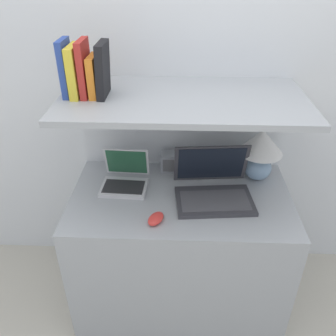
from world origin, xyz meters
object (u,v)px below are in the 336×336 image
Objects in this scene: laptop_small at (125,179)px; book_black at (103,70)px; table_lamp at (261,149)px; book_blue at (66,68)px; computer_mouse at (156,219)px; book_yellow at (75,71)px; book_red at (84,69)px; laptop_large at (213,188)px; router_box at (172,162)px; book_orange at (94,76)px.

book_black is at bearing -168.55° from laptop_small.
book_blue reaches higher than table_lamp.
computer_mouse is 0.48× the size of book_blue.
book_yellow is at bearing -176.24° from laptop_small.
table_lamp is 1.01m from book_yellow.
computer_mouse is (-0.54, -0.40, -0.16)m from table_lamp.
laptop_small is at bearing 4.87° from book_red.
book_red reaches higher than laptop_large.
book_black is at bearing 131.06° from computer_mouse.
computer_mouse is 0.79m from book_blue.
computer_mouse is at bearing -97.35° from router_box.
laptop_large is at bearing -48.66° from router_box.
book_blue is at bearing -176.92° from laptop_small.
laptop_small is at bearing 169.92° from laptop_large.
book_yellow is (-0.37, 0.28, 0.61)m from computer_mouse.
book_red is 0.05m from book_orange.
laptop_large is at bearing -5.83° from book_blue.
laptop_large is at bearing -143.99° from table_lamp.
book_red reaches higher than book_orange.
book_red is at bearing 173.38° from laptop_large.
router_box is 0.48× the size of book_blue.
book_black is at bearing 0.00° from book_orange.
book_yellow reaches higher than book_orange.
computer_mouse is (-0.28, -0.21, -0.03)m from laptop_large.
book_yellow is (-0.18, -0.01, 0.58)m from laptop_small.
router_box reaches higher than computer_mouse.
table_lamp is 2.49× the size of computer_mouse.
book_yellow is (-0.65, 0.07, 0.57)m from laptop_large.
computer_mouse is at bearing -143.02° from laptop_large.
book_black is (0.08, 0.00, -0.01)m from book_red.
laptop_large is 3.47× the size of computer_mouse.
computer_mouse is at bearing -143.48° from table_lamp.
book_blue reaches higher than book_red.
book_red is (-0.33, 0.28, 0.62)m from computer_mouse.
laptop_small is 1.11× the size of book_yellow.
table_lamp is 0.98m from book_red.
computer_mouse is 1.00× the size of router_box.
laptop_small is 1.38× the size of book_orange.
book_blue is at bearing 180.00° from book_red.
laptop_small reaches higher than router_box.
book_blue is at bearing -173.08° from table_lamp.
laptop_small is 0.61m from book_yellow.
book_red is at bearing -155.05° from router_box.
laptop_large is 0.33m from router_box.
book_yellow is at bearing -157.22° from router_box.
laptop_large is 0.91m from book_blue.
book_orange is (-0.82, -0.11, 0.42)m from table_lamp.
router_box is at bearing 24.95° from book_red.
table_lamp is 0.91m from book_black.
book_black is at bearing 0.00° from book_blue.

